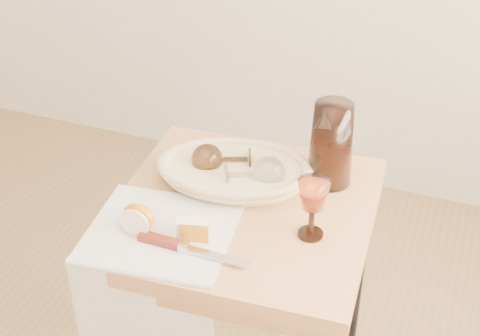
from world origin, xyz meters
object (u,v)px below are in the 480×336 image
at_px(wine_goblet, 312,209).
at_px(apple_half, 139,217).
at_px(goblet_lying_a, 225,159).
at_px(table_knife, 188,247).
at_px(bread_basket, 235,173).
at_px(tea_towel, 161,231).
at_px(pitcher, 331,143).
at_px(goblet_lying_b, 251,174).
at_px(side_table, 243,321).

relative_size(wine_goblet, apple_half, 1.93).
bearing_deg(goblet_lying_a, table_knife, 74.21).
bearing_deg(apple_half, bread_basket, 62.02).
relative_size(tea_towel, apple_half, 4.21).
relative_size(tea_towel, pitcher, 1.26).
distance_m(goblet_lying_b, wine_goblet, 0.22).
relative_size(apple_half, table_knife, 0.30).
distance_m(tea_towel, wine_goblet, 0.34).
bearing_deg(goblet_lying_a, side_table, 108.17).
bearing_deg(goblet_lying_b, goblet_lying_a, 128.58).
xyz_separation_m(goblet_lying_b, table_knife, (-0.05, -0.26, -0.04)).
height_order(goblet_lying_b, apple_half, goblet_lying_b).
bearing_deg(table_knife, bread_basket, 91.20).
height_order(tea_towel, pitcher, pitcher).
relative_size(side_table, pitcher, 3.03).
bearing_deg(pitcher, goblet_lying_b, -157.51).
relative_size(side_table, apple_half, 10.09).
relative_size(goblet_lying_b, table_knife, 0.51).
height_order(tea_towel, wine_goblet, wine_goblet).
height_order(tea_towel, table_knife, table_knife).
distance_m(goblet_lying_a, pitcher, 0.26).
relative_size(bread_basket, goblet_lying_b, 2.69).
relative_size(bread_basket, table_knife, 1.36).
distance_m(goblet_lying_b, apple_half, 0.30).
height_order(side_table, goblet_lying_b, goblet_lying_b).
xyz_separation_m(wine_goblet, table_knife, (-0.23, -0.15, -0.06)).
bearing_deg(goblet_lying_b, apple_half, -154.72).
bearing_deg(bread_basket, apple_half, -128.81).
bearing_deg(bread_basket, table_knife, -101.84).
xyz_separation_m(tea_towel, pitcher, (0.30, 0.33, 0.10)).
distance_m(side_table, table_knife, 0.45).
xyz_separation_m(bread_basket, table_knife, (0.00, -0.28, -0.01)).
xyz_separation_m(tea_towel, goblet_lying_b, (0.13, 0.22, 0.05)).
relative_size(side_table, goblet_lying_a, 5.94).
relative_size(bread_basket, apple_half, 4.47).
bearing_deg(wine_goblet, bread_basket, 150.32).
distance_m(side_table, pitcher, 0.55).
bearing_deg(pitcher, goblet_lying_a, -174.45).
bearing_deg(goblet_lying_a, wine_goblet, 128.59).
height_order(tea_towel, goblet_lying_b, goblet_lying_b).
height_order(bread_basket, apple_half, apple_half).
distance_m(bread_basket, wine_goblet, 0.27).
bearing_deg(tea_towel, pitcher, 41.26).
xyz_separation_m(goblet_lying_a, pitcher, (0.24, 0.08, 0.06)).
xyz_separation_m(goblet_lying_b, wine_goblet, (0.18, -0.11, 0.02)).
bearing_deg(pitcher, side_table, -144.22).
xyz_separation_m(goblet_lying_a, goblet_lying_b, (0.08, -0.04, -0.00)).
height_order(side_table, apple_half, apple_half).
bearing_deg(wine_goblet, pitcher, 94.68).
bearing_deg(pitcher, apple_half, -146.34).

